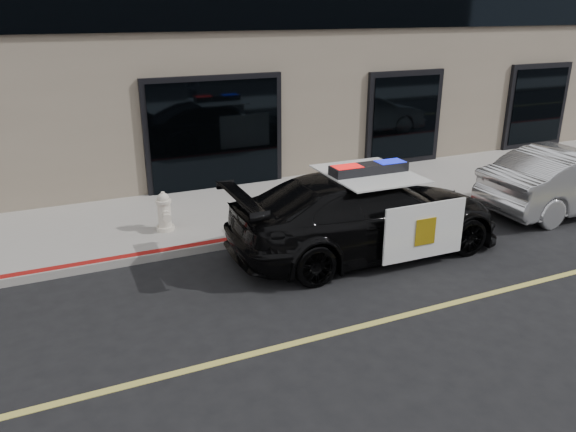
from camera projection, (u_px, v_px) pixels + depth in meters
name	position (u px, v px, depth m)	size (l,w,h in m)	color
ground	(418.00, 312.00, 8.55)	(120.00, 120.00, 0.00)	black
sidewalk_n	(281.00, 204.00, 13.01)	(60.00, 3.50, 0.15)	gray
police_car	(367.00, 213.00, 10.42)	(2.49, 5.32, 1.72)	black
silver_sedan	(573.00, 180.00, 12.59)	(4.42, 1.55, 1.45)	#BCBCBC
fire_hydrant	(164.00, 212.00, 11.17)	(0.36, 0.50, 0.80)	silver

